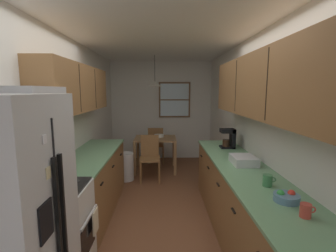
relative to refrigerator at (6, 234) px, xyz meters
name	(u,v)px	position (x,y,z in m)	size (l,w,h in m)	color
ground_plane	(161,202)	(0.96, 2.28, -0.89)	(12.00, 12.00, 0.00)	brown
wall_left	(73,125)	(-0.39, 2.28, 0.39)	(0.10, 9.00, 2.55)	silver
wall_right	(246,124)	(2.31, 2.28, 0.39)	(0.10, 9.00, 2.55)	silver
wall_back	(161,110)	(0.96, 4.93, 0.39)	(4.40, 0.10, 2.55)	silver
ceiling_slab	(160,36)	(0.96, 2.28, 1.70)	(4.40, 9.00, 0.08)	white
refrigerator	(6,234)	(0.00, 0.00, 0.00)	(0.70, 0.73, 1.78)	silver
stove_range	(54,233)	(-0.03, 0.68, -0.42)	(0.66, 0.58, 1.10)	white
microwave_over_range	(31,106)	(-0.14, 0.68, 0.77)	(0.39, 0.64, 0.34)	silver
counter_left	(93,183)	(-0.04, 1.97, -0.44)	(0.64, 2.01, 0.90)	olive
upper_cabinets_left	(77,89)	(-0.18, 1.92, 0.94)	(0.33, 2.09, 0.63)	olive
counter_right	(243,204)	(1.96, 1.25, -0.44)	(0.64, 3.16, 0.90)	olive
upper_cabinets_right	(263,86)	(2.10, 1.20, 0.96)	(0.33, 2.84, 0.70)	olive
dining_table	(155,143)	(0.84, 3.85, -0.27)	(0.91, 0.73, 0.75)	olive
dining_chair_near	(150,156)	(0.74, 3.28, -0.39)	(0.42, 0.42, 0.90)	olive
dining_chair_far	(156,143)	(0.83, 4.42, -0.39)	(0.40, 0.40, 0.90)	olive
pendant_light	(155,84)	(0.84, 3.85, 1.05)	(0.33, 0.33, 0.67)	black
back_window	(175,100)	(1.31, 4.85, 0.67)	(0.81, 0.05, 0.91)	brown
trash_bin	(126,167)	(0.26, 3.26, -0.61)	(0.30, 0.30, 0.56)	silver
storage_canister	(67,166)	(-0.04, 1.10, 0.10)	(0.10, 0.10, 0.18)	#265999
dish_towel	(95,221)	(0.32, 0.82, -0.39)	(0.02, 0.16, 0.24)	beige
coffee_maker	(229,138)	(2.05, 2.26, 0.17)	(0.22, 0.18, 0.30)	black
mug_by_coffeemaker	(306,210)	(2.02, 0.15, 0.06)	(0.11, 0.08, 0.10)	#BF3F33
mug_spare	(268,180)	(2.00, 0.72, 0.07)	(0.13, 0.09, 0.11)	#3F7F4C
fruit_bowl	(286,197)	(2.01, 0.40, 0.05)	(0.20, 0.20, 0.09)	#597F9E
dish_rack	(244,160)	(2.00, 1.41, 0.06)	(0.28, 0.34, 0.10)	silver
table_serving_bowl	(159,136)	(0.92, 3.94, -0.11)	(0.22, 0.22, 0.06)	silver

